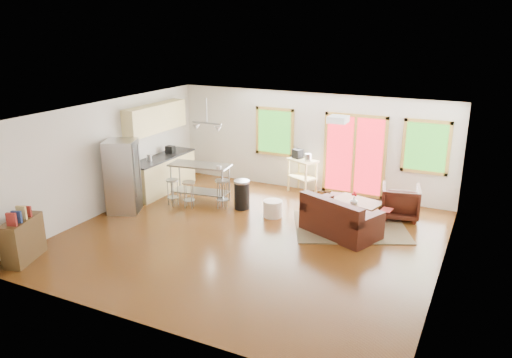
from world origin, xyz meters
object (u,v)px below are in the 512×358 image
at_px(coffee_table, 358,203).
at_px(island, 200,176).
at_px(loveseat, 339,220).
at_px(ottoman, 341,203).
at_px(kitchen_cart, 302,164).
at_px(refrigerator, 123,176).
at_px(armchair, 400,200).
at_px(rug, 350,227).

distance_m(coffee_table, island, 3.90).
height_order(loveseat, ottoman, loveseat).
height_order(loveseat, kitchen_cart, kitchen_cart).
distance_m(coffee_table, kitchen_cart, 2.19).
bearing_deg(loveseat, refrigerator, -146.58).
height_order(coffee_table, kitchen_cart, kitchen_cart).
relative_size(loveseat, kitchen_cart, 1.59).
distance_m(island, kitchen_cart, 2.68).
bearing_deg(armchair, refrigerator, 10.44).
distance_m(coffee_table, refrigerator, 5.46).
height_order(coffee_table, armchair, armchair).
height_order(coffee_table, refrigerator, refrigerator).
height_order(armchair, island, island).
xyz_separation_m(coffee_table, armchair, (0.86, 0.47, 0.05)).
distance_m(loveseat, kitchen_cart, 2.85).
xyz_separation_m(armchair, ottoman, (-1.35, -0.15, -0.24)).
xyz_separation_m(ottoman, kitchen_cart, (-1.33, 0.84, 0.60)).
bearing_deg(coffee_table, kitchen_cart, 147.47).
relative_size(armchair, ottoman, 1.56).
relative_size(rug, loveseat, 1.32).
distance_m(coffee_table, armchair, 0.98).
bearing_deg(coffee_table, island, -171.34).
bearing_deg(coffee_table, loveseat, -95.06).
xyz_separation_m(ottoman, refrigerator, (-4.57, -2.31, 0.68)).
distance_m(loveseat, ottoman, 1.45).
distance_m(coffee_table, ottoman, 0.61).
bearing_deg(kitchen_cart, ottoman, -32.32).
height_order(rug, island, island).
xyz_separation_m(island, kitchen_cart, (2.03, 1.74, 0.12)).
relative_size(loveseat, island, 1.15).
relative_size(island, kitchen_cart, 1.39).
xyz_separation_m(coffee_table, refrigerator, (-5.06, -1.99, 0.50)).
relative_size(loveseat, armchair, 2.14).
bearing_deg(ottoman, island, -164.92).
bearing_deg(loveseat, ottoman, 128.75).
relative_size(coffee_table, armchair, 1.42).
bearing_deg(island, coffee_table, 8.66).
bearing_deg(rug, island, -179.82).
relative_size(armchair, kitchen_cart, 0.74).
bearing_deg(loveseat, coffee_table, 107.90).
relative_size(rug, kitchen_cart, 2.10).
xyz_separation_m(armchair, refrigerator, (-5.92, -2.46, 0.44)).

